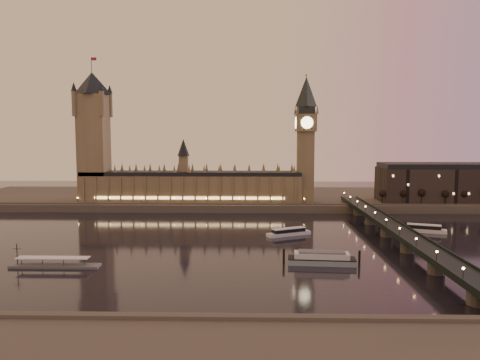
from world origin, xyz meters
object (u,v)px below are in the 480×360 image
at_px(cruise_boat_a, 289,232).
at_px(moored_barge, 322,258).
at_px(cruise_boat_b, 424,229).
at_px(pontoon_pier, 55,265).

xyz_separation_m(cruise_boat_a, moored_barge, (10.54, -63.46, 0.85)).
xyz_separation_m(cruise_boat_b, moored_barge, (-75.95, -75.06, 0.68)).
relative_size(moored_barge, pontoon_pier, 0.88).
height_order(cruise_boat_b, moored_barge, moored_barge).
xyz_separation_m(cruise_boat_a, cruise_boat_b, (86.49, 11.59, 0.17)).
xyz_separation_m(cruise_boat_a, pontoon_pier, (-114.84, -71.40, -0.81)).
distance_m(cruise_boat_a, moored_barge, 64.34).
bearing_deg(moored_barge, cruise_boat_b, 49.21).
bearing_deg(cruise_boat_b, cruise_boat_a, -153.21).
bearing_deg(cruise_boat_a, pontoon_pier, -174.25).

